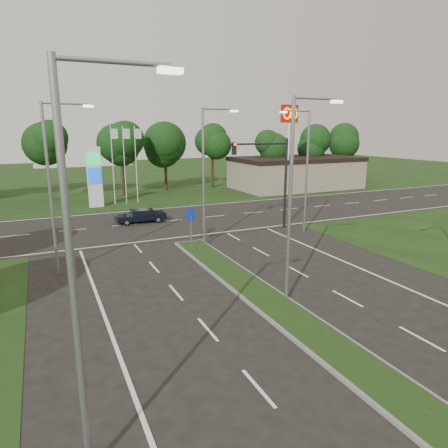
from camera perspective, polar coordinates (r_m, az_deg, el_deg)
name	(u,v)px	position (r m, az deg, el deg)	size (l,w,h in m)	color
ground	(370,377)	(14.31, 20.15, -19.86)	(160.00, 160.00, 0.00)	black
verge_far	(104,180)	(64.27, -16.74, 5.99)	(160.00, 50.00, 0.02)	black
cross_road	(160,222)	(34.27, -9.10, 0.31)	(160.00, 12.00, 0.02)	black
median_kerb	(297,322)	(16.89, 10.39, -13.56)	(2.00, 26.00, 0.12)	slate
commercial_building	(296,173)	(54.22, 10.20, 7.19)	(16.00, 9.00, 4.00)	gray
streetlight_median_near	(294,191)	(17.49, 10.01, 4.72)	(2.53, 0.22, 9.00)	gray
streetlight_median_far	(206,170)	(26.26, -2.55, 7.75)	(2.53, 0.22, 9.00)	gray
streetlight_left_near	(81,260)	(8.61, -19.75, -4.83)	(2.53, 0.22, 9.00)	gray
streetlight_left_far	(53,181)	(22.35, -23.21, 5.69)	(2.53, 0.22, 9.00)	gray
streetlight_right_far	(305,165)	(30.08, 11.47, 8.21)	(2.53, 0.22, 9.00)	gray
traffic_signal	(271,170)	(30.88, 6.80, 7.72)	(5.10, 0.42, 7.00)	black
median_signs	(191,220)	(26.82, -4.78, 0.54)	(1.16, 1.76, 2.38)	gray
gas_pylon	(97,175)	(41.80, -17.74, 6.63)	(5.80, 1.26, 8.00)	silver
mcdonalds_sign	(289,126)	(48.34, 9.29, 13.61)	(2.20, 0.47, 10.40)	silver
treeline_far	(121,136)	(48.97, -14.51, 12.01)	(6.00, 6.00, 9.90)	black
navy_sedan	(141,216)	(34.18, -11.79, 1.19)	(4.09, 1.77, 1.11)	black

